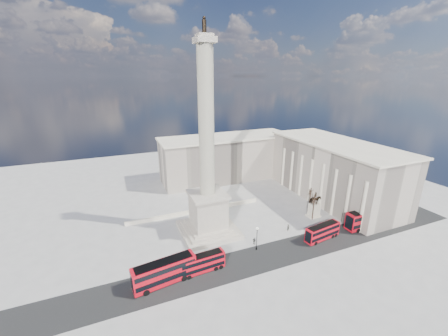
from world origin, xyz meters
name	(u,v)px	position (x,y,z in m)	size (l,w,h in m)	color
ground	(215,241)	(0.00, 0.00, 0.00)	(180.00, 180.00, 0.00)	#A19E98
asphalt_road	(253,260)	(5.00, -10.00, 0.00)	(120.00, 9.00, 0.01)	black
nelsons_column	(208,185)	(0.00, 5.00, 12.92)	(14.00, 14.00, 49.85)	#AEA291
balustrade_wall	(196,211)	(0.00, 16.00, 0.55)	(40.00, 0.60, 1.10)	beige
building_east	(334,170)	(45.00, 10.00, 9.32)	(19.00, 46.00, 18.60)	beige
building_northeast	(227,157)	(20.00, 40.00, 8.32)	(51.00, 17.00, 16.60)	beige
red_bus_a	(165,272)	(-13.97, -9.62, 2.60)	(12.49, 4.45, 4.95)	red
red_bus_b	(202,263)	(-6.32, -9.16, 2.04)	(9.73, 2.86, 3.90)	red
red_bus_c	(323,232)	(24.68, -9.19, 2.07)	(9.96, 3.49, 3.95)	red
red_bus_d	(367,218)	(39.45, -9.06, 2.63)	(12.40, 2.99, 5.02)	red
victorian_lamp	(257,237)	(7.68, -6.74, 3.41)	(0.50, 0.50, 5.80)	black
equestrian_statue	(314,208)	(30.53, 0.99, 2.61)	(3.60, 2.70, 7.61)	beige
bare_tree_near	(314,199)	(29.03, -0.31, 6.23)	(1.81, 1.81, 7.90)	#332319
bare_tree_mid	(311,191)	(33.30, 6.27, 5.23)	(1.75, 1.75, 6.64)	#332319
bare_tree_far	(318,186)	(38.62, 9.08, 5.17)	(1.61, 1.61, 6.57)	#332319
pedestrian_walking	(288,228)	(19.20, -2.78, 0.94)	(0.68, 0.45, 1.88)	black
pedestrian_standing	(328,228)	(29.06, -6.50, 0.76)	(0.73, 0.57, 1.51)	black
pedestrian_crossing	(254,241)	(8.17, -4.74, 0.90)	(1.05, 0.44, 1.79)	black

